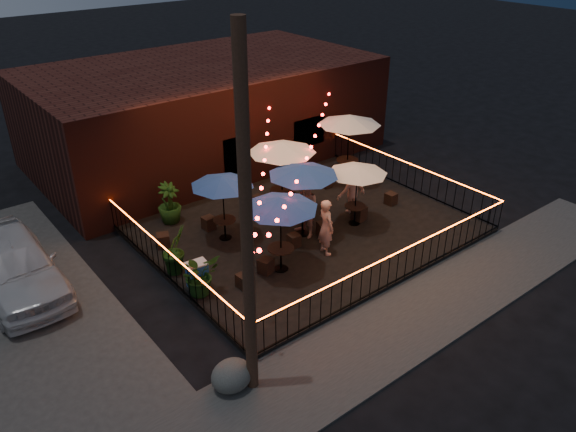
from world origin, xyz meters
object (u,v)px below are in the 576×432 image
(cooler, at_px, (197,274))
(cafe_table_1, at_px, (222,182))
(cafe_table_2, at_px, (303,171))
(boulder, at_px, (232,376))
(cafe_table_3, at_px, (282,148))
(cafe_table_5, at_px, (350,121))
(cafe_table_0, at_px, (281,204))
(cafe_table_4, at_px, (358,170))
(utility_pole, at_px, (247,233))

(cooler, bearing_deg, cafe_table_1, 46.33)
(cafe_table_2, relative_size, boulder, 2.81)
(cafe_table_1, height_order, cafe_table_3, cafe_table_3)
(cafe_table_3, relative_size, cafe_table_5, 0.98)
(cafe_table_2, bearing_deg, cooler, -174.08)
(cooler, distance_m, boulder, 3.93)
(cafe_table_0, height_order, cafe_table_3, cafe_table_3)
(cafe_table_3, distance_m, boulder, 8.65)
(cafe_table_1, height_order, cafe_table_2, cafe_table_2)
(cafe_table_2, bearing_deg, cafe_table_1, 147.72)
(cafe_table_4, distance_m, cafe_table_5, 3.65)
(cafe_table_4, bearing_deg, boulder, -153.81)
(cafe_table_0, bearing_deg, cooler, 161.82)
(cafe_table_5, bearing_deg, cooler, -162.06)
(cafe_table_2, distance_m, cooler, 4.58)
(cafe_table_1, height_order, cooler, cafe_table_1)
(cafe_table_0, distance_m, cooler, 3.05)
(cafe_table_2, relative_size, cafe_table_3, 1.01)
(cooler, bearing_deg, cafe_table_5, 23.39)
(boulder, bearing_deg, cafe_table_1, 58.59)
(cafe_table_4, height_order, cafe_table_5, cafe_table_5)
(cafe_table_2, xyz_separation_m, boulder, (-5.46, -4.13, -2.03))
(utility_pole, xyz_separation_m, cafe_table_3, (5.58, 6.12, -1.50))
(cafe_table_4, xyz_separation_m, boulder, (-7.29, -3.59, -1.76))
(cafe_table_5, xyz_separation_m, cooler, (-8.30, -2.69, -2.01))
(utility_pole, height_order, cafe_table_4, utility_pole)
(cafe_table_0, bearing_deg, cafe_table_2, 33.59)
(cafe_table_0, relative_size, cafe_table_2, 1.08)
(cafe_table_3, distance_m, cooler, 5.52)
(utility_pole, bearing_deg, cafe_table_3, 47.64)
(utility_pole, xyz_separation_m, cooler, (0.90, 3.95, -3.46))
(cafe_table_1, xyz_separation_m, cafe_table_3, (2.63, 0.40, 0.34))
(utility_pole, bearing_deg, cafe_table_2, 40.82)
(cafe_table_0, bearing_deg, cafe_table_3, 51.72)
(cafe_table_0, height_order, cafe_table_2, cafe_table_2)
(cafe_table_5, xyz_separation_m, boulder, (-9.60, -6.39, -2.19))
(cafe_table_3, relative_size, cafe_table_4, 1.15)
(cafe_table_5, height_order, boulder, cafe_table_5)
(cafe_table_1, relative_size, cafe_table_2, 0.84)
(cooler, bearing_deg, cafe_table_2, 11.36)
(utility_pole, xyz_separation_m, cafe_table_4, (6.90, 3.83, -1.87))
(cafe_table_0, height_order, cafe_table_1, cafe_table_0)
(utility_pole, distance_m, cafe_table_1, 6.69)
(cafe_table_1, bearing_deg, cafe_table_5, 8.32)
(cafe_table_0, relative_size, cooler, 3.65)
(cafe_table_2, bearing_deg, cafe_table_3, 73.64)
(cafe_table_4, bearing_deg, cafe_table_1, 154.46)
(cafe_table_4, bearing_deg, cafe_table_2, 163.34)
(cooler, bearing_deg, cafe_table_0, -12.73)
(cafe_table_1, xyz_separation_m, cafe_table_5, (6.25, 0.91, 0.39))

